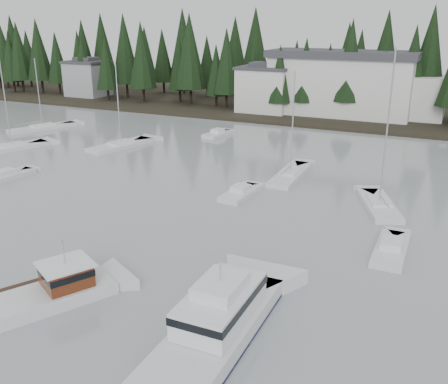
% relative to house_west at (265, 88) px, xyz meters
% --- Properties ---
extents(far_shore_land, '(240.00, 54.00, 1.00)m').
position_rel_house_west_xyz_m(far_shore_land, '(18.00, 18.00, -4.65)').
color(far_shore_land, black).
rests_on(far_shore_land, ground).
extents(conifer_treeline, '(200.00, 22.00, 20.00)m').
position_rel_house_west_xyz_m(conifer_treeline, '(18.00, 7.00, -4.65)').
color(conifer_treeline, black).
rests_on(conifer_treeline, ground).
extents(house_west, '(9.54, 7.42, 8.75)m').
position_rel_house_west_xyz_m(house_west, '(0.00, 0.00, 0.00)').
color(house_west, silver).
rests_on(house_west, ground).
extents(house_far_west, '(8.48, 7.42, 8.25)m').
position_rel_house_west_xyz_m(house_far_west, '(-42.00, 2.00, -0.25)').
color(house_far_west, '#999EA0').
rests_on(house_far_west, ground).
extents(harbor_inn, '(29.50, 11.50, 10.90)m').
position_rel_house_west_xyz_m(harbor_inn, '(15.04, 3.34, 1.12)').
color(harbor_inn, silver).
rests_on(harbor_inn, ground).
extents(lobster_boat_brown, '(6.98, 9.41, 4.48)m').
position_rel_house_west_xyz_m(lobster_boat_brown, '(11.00, -66.10, -4.14)').
color(lobster_boat_brown, silver).
rests_on(lobster_boat_brown, ground).
extents(cabin_cruiser_center, '(3.87, 11.99, 5.13)m').
position_rel_house_west_xyz_m(cabin_cruiser_center, '(22.00, -64.75, -3.88)').
color(cabin_cruiser_center, silver).
rests_on(cabin_cruiser_center, ground).
extents(sailboat_0, '(5.12, 10.23, 11.60)m').
position_rel_house_west_xyz_m(sailboat_0, '(-8.75, -31.65, -4.60)').
color(sailboat_0, silver).
rests_on(sailboat_0, ground).
extents(sailboat_1, '(2.74, 9.80, 11.90)m').
position_rel_house_west_xyz_m(sailboat_1, '(16.36, -34.82, -4.59)').
color(sailboat_1, silver).
rests_on(sailboat_1, ground).
extents(sailboat_2, '(6.01, 9.82, 13.67)m').
position_rel_house_west_xyz_m(sailboat_2, '(-21.10, -39.00, -4.59)').
color(sailboat_2, silver).
rests_on(sailboat_2, ground).
extents(sailboat_4, '(5.40, 8.55, 14.78)m').
position_rel_house_west_xyz_m(sailboat_4, '(26.76, -40.58, -4.55)').
color(sailboat_4, silver).
rests_on(sailboat_4, ground).
extents(sailboat_9, '(6.29, 10.82, 11.42)m').
position_rel_house_west_xyz_m(sailboat_9, '(-26.93, -27.44, -4.60)').
color(sailboat_9, silver).
rests_on(sailboat_9, ground).
extents(runabout_0, '(2.76, 6.80, 1.42)m').
position_rel_house_west_xyz_m(runabout_0, '(-11.42, -48.93, -4.52)').
color(runabout_0, silver).
rests_on(runabout_0, ground).
extents(runabout_1, '(2.25, 6.45, 1.42)m').
position_rel_house_west_xyz_m(runabout_1, '(29.08, -49.84, -4.52)').
color(runabout_1, silver).
rests_on(runabout_1, ground).
extents(runabout_3, '(2.95, 5.72, 1.42)m').
position_rel_house_west_xyz_m(runabout_3, '(0.16, -19.81, -4.52)').
color(runabout_3, silver).
rests_on(runabout_3, ground).
extents(runabout_4, '(2.50, 5.78, 1.42)m').
position_rel_house_west_xyz_m(runabout_4, '(13.89, -42.94, -4.52)').
color(runabout_4, silver).
rests_on(runabout_4, ground).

